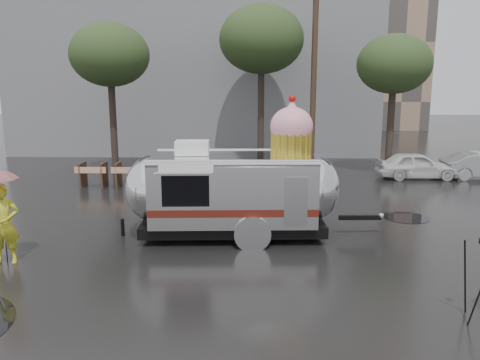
{
  "coord_description": "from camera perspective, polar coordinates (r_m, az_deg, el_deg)",
  "views": [
    {
      "loc": [
        -0.45,
        -8.99,
        4.13
      ],
      "look_at": [
        -0.77,
        3.58,
        1.59
      ],
      "focal_mm": 35.0,
      "sensor_mm": 36.0,
      "label": 1
    }
  ],
  "objects": [
    {
      "name": "utility_pole",
      "position": [
        23.19,
        8.98,
        12.5
      ],
      "size": [
        1.6,
        0.28,
        9.0
      ],
      "color": "#473323",
      "rests_on": "ground"
    },
    {
      "name": "umbrella_pink",
      "position": [
        12.08,
        -27.25,
        -0.49
      ],
      "size": [
        1.04,
        1.04,
        2.26
      ],
      "color": "pink",
      "rests_on": "ground"
    },
    {
      "name": "tree_mid",
      "position": [
        24.1,
        2.63,
        16.67
      ],
      "size": [
        4.2,
        4.2,
        8.03
      ],
      "color": "#382D26",
      "rests_on": "ground"
    },
    {
      "name": "tree_right",
      "position": [
        22.94,
        18.29,
        13.18
      ],
      "size": [
        3.36,
        3.36,
        6.42
      ],
      "color": "#382D26",
      "rests_on": "ground"
    },
    {
      "name": "airstream_trailer",
      "position": [
        12.87,
        -0.48,
        -0.85
      ],
      "size": [
        7.38,
        3.0,
        3.97
      ],
      "rotation": [
        0.0,
        0.0,
        0.05
      ],
      "color": "silver",
      "rests_on": "ground"
    },
    {
      "name": "barricade_row",
      "position": [
        19.96,
        -13.37,
        0.7
      ],
      "size": [
        4.3,
        0.8,
        1.0
      ],
      "color": "#473323",
      "rests_on": "ground"
    },
    {
      "name": "ground",
      "position": [
        9.91,
        4.03,
        -13.25
      ],
      "size": [
        120.0,
        120.0,
        0.0
      ],
      "primitive_type": "plane",
      "color": "black",
      "rests_on": "ground"
    },
    {
      "name": "tree_left",
      "position": [
        22.99,
        -15.6,
        14.4
      ],
      "size": [
        3.64,
        3.64,
        6.95
      ],
      "color": "#382D26",
      "rests_on": "ground"
    },
    {
      "name": "puddles",
      "position": [
        8.27,
        3.82,
        -18.51
      ],
      "size": [
        13.77,
        11.17,
        0.01
      ],
      "color": "black",
      "rests_on": "ground"
    },
    {
      "name": "grey_building",
      "position": [
        33.27,
        -4.84,
        15.47
      ],
      "size": [
        22.0,
        12.0,
        13.0
      ],
      "primitive_type": "cube",
      "color": "slate",
      "rests_on": "ground"
    },
    {
      "name": "person_left",
      "position": [
        12.29,
        -26.85,
        -4.81
      ],
      "size": [
        0.78,
        0.62,
        1.91
      ],
      "primitive_type": "imported",
      "rotation": [
        0.0,
        0.0,
        0.26
      ],
      "color": "gold",
      "rests_on": "ground"
    }
  ]
}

